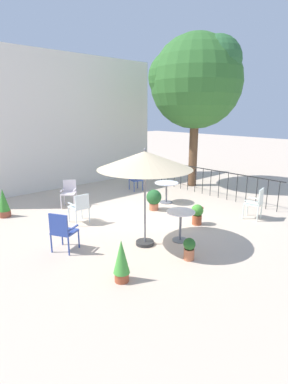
{
  "coord_description": "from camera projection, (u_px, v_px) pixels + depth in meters",
  "views": [
    {
      "loc": [
        -5.94,
        -6.62,
        3.13
      ],
      "look_at": [
        0.0,
        -0.02,
        0.76
      ],
      "focal_mm": 28.33,
      "sensor_mm": 36.0,
      "label": 1
    }
  ],
  "objects": [
    {
      "name": "potted_plant_0",
      "position": [
        154.0,
        199.0,
        9.85
      ],
      "size": [
        0.49,
        0.49,
        0.68
      ],
      "color": "#C56A49",
      "rests_on": "ground"
    },
    {
      "name": "shade_tree",
      "position": [
        196.0,
        82.0,
        12.22
      ],
      "size": [
        3.87,
        3.69,
        6.11
      ],
      "color": "brown",
      "rests_on": "ground"
    },
    {
      "name": "patio_chair_0",
      "position": [
        62.0,
        230.0,
        6.85
      ],
      "size": [
        0.64,
        0.66,
        0.95
      ],
      "color": "#2B4394",
      "rests_on": "ground"
    },
    {
      "name": "potted_plant_2",
      "position": [
        4.0,
        203.0,
        9.19
      ],
      "size": [
        0.35,
        0.35,
        0.88
      ],
      "color": "brown",
      "rests_on": "ground"
    },
    {
      "name": "potted_plant_4",
      "position": [
        197.0,
        213.0,
        8.59
      ],
      "size": [
        0.34,
        0.34,
        0.59
      ],
      "color": "#A94E2D",
      "rests_on": "ground"
    },
    {
      "name": "villa_facade",
      "position": [
        61.0,
        122.0,
        12.34
      ],
      "size": [
        9.35,
        0.3,
        5.4
      ],
      "primitive_type": "cube",
      "color": "silver",
      "rests_on": "ground"
    },
    {
      "name": "patio_chair_2",
      "position": [
        69.0,
        191.0,
        10.2
      ],
      "size": [
        0.67,
        0.67,
        0.89
      ],
      "color": "silver",
      "rests_on": "ground"
    },
    {
      "name": "cafe_table_0",
      "position": [
        166.0,
        189.0,
        10.6
      ],
      "size": [
        0.82,
        0.82,
        0.73
      ],
      "color": "silver",
      "rests_on": "ground"
    },
    {
      "name": "ground_plane",
      "position": [
        144.0,
        215.0,
        9.4
      ],
      "size": [
        60.0,
        60.0,
        0.0
      ],
      "primitive_type": "plane",
      "color": "beige"
    },
    {
      "name": "potted_plant_1",
      "position": [
        121.0,
        260.0,
        5.66
      ],
      "size": [
        0.32,
        0.32,
        0.85
      ],
      "color": "#A44A2F",
      "rests_on": "ground"
    },
    {
      "name": "patio_chair_3",
      "position": [
        134.0,
        178.0,
        12.28
      ],
      "size": [
        0.52,
        0.56,
        0.91
      ],
      "color": "#324C99",
      "rests_on": "ground"
    },
    {
      "name": "patio_chair_4",
      "position": [
        256.0,
        202.0,
        8.96
      ],
      "size": [
        0.52,
        0.54,
        0.95
      ],
      "color": "silver",
      "rests_on": "ground"
    },
    {
      "name": "patio_chair_1",
      "position": [
        80.0,
        206.0,
        8.62
      ],
      "size": [
        0.47,
        0.49,
        0.88
      ],
      "color": "white",
      "rests_on": "ground"
    },
    {
      "name": "cafe_table_1",
      "position": [
        180.0,
        220.0,
        7.44
      ],
      "size": [
        0.7,
        0.7,
        0.77
      ],
      "color": "white",
      "rests_on": "ground"
    },
    {
      "name": "potted_plant_3",
      "position": [
        189.0,
        248.0,
        6.55
      ],
      "size": [
        0.26,
        0.26,
        0.5
      ],
      "color": "#BC6A46",
      "rests_on": "ground"
    },
    {
      "name": "patio_umbrella_0",
      "position": [
        145.0,
        161.0,
        6.83
      ],
      "size": [
        2.19,
        2.19,
        2.33
      ],
      "color": "#2D2D2D",
      "rests_on": "ground"
    },
    {
      "name": "terrace_railing",
      "position": [
        211.0,
        178.0,
        11.44
      ],
      "size": [
        0.03,
        5.59,
        1.01
      ],
      "color": "black",
      "rests_on": "ground"
    }
  ]
}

